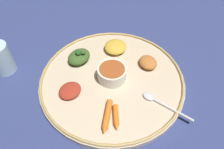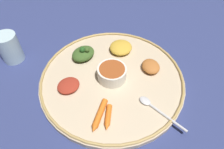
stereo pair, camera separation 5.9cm
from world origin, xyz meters
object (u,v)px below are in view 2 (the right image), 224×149
object	(u,v)px
spoon	(155,108)
carrot_near_spoon	(99,115)
carrot_outer	(108,117)
center_bowl	(112,73)
greens_pile	(83,53)
drinking_glass	(10,49)

from	to	relation	value
spoon	carrot_near_spoon	bearing A→B (deg)	-153.88
spoon	carrot_outer	size ratio (longest dim) A/B	1.91
spoon	carrot_near_spoon	distance (m)	0.15
center_bowl	greens_pile	xyz separation A→B (m)	(-0.12, 0.06, -0.00)
center_bowl	drinking_glass	bearing A→B (deg)	179.87
carrot_near_spoon	drinking_glass	distance (m)	0.38
greens_pile	carrot_outer	distance (m)	0.24
carrot_near_spoon	spoon	bearing A→B (deg)	26.12
spoon	greens_pile	distance (m)	0.29
greens_pile	carrot_outer	bearing A→B (deg)	-52.98
greens_pile	drinking_glass	distance (m)	0.24
spoon	carrot_near_spoon	size ratio (longest dim) A/B	1.44
spoon	carrot_outer	world-z (taller)	carrot_outer
carrot_outer	spoon	bearing A→B (deg)	30.20
center_bowl	greens_pile	world-z (taller)	greens_pile
carrot_near_spoon	carrot_outer	bearing A→B (deg)	3.13
spoon	drinking_glass	bearing A→B (deg)	171.63
carrot_near_spoon	drinking_glass	size ratio (longest dim) A/B	0.99
spoon	carrot_outer	distance (m)	0.13
greens_pile	spoon	bearing A→B (deg)	-26.85
greens_pile	drinking_glass	xyz separation A→B (m)	(-0.23, -0.06, 0.01)
carrot_near_spoon	drinking_glass	bearing A→B (deg)	158.87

